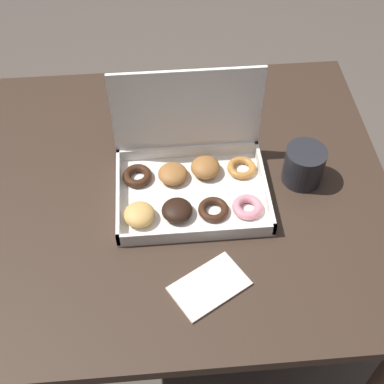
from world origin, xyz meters
name	(u,v)px	position (x,y,z in m)	size (l,w,h in m)	color
ground_plane	(186,323)	(0.00, 0.00, 0.00)	(8.00, 8.00, 0.00)	#564C44
dining_table	(184,213)	(0.00, 0.00, 0.62)	(0.98, 0.89, 0.72)	#38281E
donut_box	(189,172)	(0.01, 0.00, 0.77)	(0.35, 0.26, 0.26)	silver
coffee_mug	(304,164)	(0.28, 0.00, 0.77)	(0.09, 0.09, 0.09)	#232328
paper_napkin	(209,286)	(0.03, -0.27, 0.72)	(0.18, 0.16, 0.01)	silver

